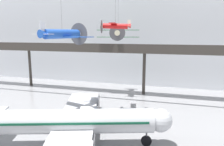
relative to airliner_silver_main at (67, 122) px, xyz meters
The scene contains 6 objects.
hangar_back_wall 37.83m from the airliner_silver_main, 81.39° to the left, with size 140.00×3.00×24.76m.
mezzanine_walkway 26.96m from the airliner_silver_main, 77.86° to the left, with size 110.00×3.20×11.54m.
airliner_silver_main is the anchor object (origin of this frame).
suspended_plane_red_highwing 18.28m from the airliner_silver_main, 80.96° to the left, with size 5.26×6.38×7.20m.
suspended_plane_green_biplane 27.10m from the airliner_silver_main, 90.57° to the left, with size 9.31×7.70×8.66m.
suspended_plane_blue_trainer 11.99m from the airliner_silver_main, 120.40° to the left, with size 9.32×7.83×8.90m.
Camera 1 is at (6.64, -17.69, 13.77)m, focal length 35.00 mm.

